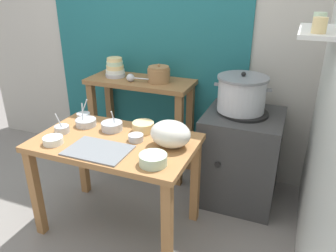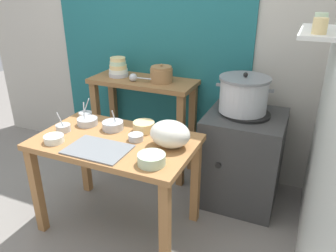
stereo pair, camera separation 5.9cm
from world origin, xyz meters
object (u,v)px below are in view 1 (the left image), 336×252
(bowl_stack_enamel, at_px, (115,68))
(prep_bowl_4, at_px, (112,126))
(ladle, at_px, (132,78))
(prep_bowl_0, at_px, (86,122))
(prep_table, at_px, (115,155))
(prep_bowl_3, at_px, (62,129))
(prep_bowl_2, at_px, (153,159))
(back_shelf_table, at_px, (141,103))
(plastic_bag, at_px, (170,134))
(steamer_pot, at_px, (242,94))
(serving_tray, at_px, (98,150))
(prep_bowl_1, at_px, (143,127))
(stove_block, at_px, (240,157))
(prep_bowl_5, at_px, (53,140))
(prep_bowl_7, at_px, (136,137))
(prep_bowl_6, at_px, (84,116))
(clay_pot, at_px, (159,74))

(bowl_stack_enamel, relative_size, prep_bowl_4, 1.13)
(ladle, bearing_deg, prep_bowl_0, -96.95)
(prep_table, distance_m, bowl_stack_enamel, 1.03)
(prep_bowl_3, distance_m, prep_bowl_4, 0.35)
(prep_bowl_0, bearing_deg, prep_bowl_2, -25.44)
(bowl_stack_enamel, distance_m, prep_bowl_4, 0.82)
(back_shelf_table, bearing_deg, plastic_bag, -52.41)
(steamer_pot, xyz_separation_m, serving_tray, (-0.73, -0.89, -0.19))
(ladle, xyz_separation_m, plastic_bag, (0.63, -0.69, -0.13))
(back_shelf_table, relative_size, prep_bowl_3, 6.48)
(plastic_bag, bearing_deg, prep_bowl_1, 151.52)
(stove_block, bearing_deg, steamer_pot, 153.38)
(prep_bowl_0, height_order, prep_bowl_4, prep_bowl_0)
(bowl_stack_enamel, distance_m, prep_bowl_0, 0.75)
(stove_block, xyz_separation_m, plastic_bag, (-0.37, -0.64, 0.43))
(bowl_stack_enamel, xyz_separation_m, serving_tray, (0.45, -1.01, -0.25))
(prep_bowl_0, distance_m, prep_bowl_3, 0.19)
(prep_bowl_3, relative_size, prep_bowl_5, 1.13)
(prep_bowl_1, height_order, prep_bowl_7, prep_bowl_1)
(plastic_bag, height_order, prep_bowl_2, plastic_bag)
(prep_bowl_5, xyz_separation_m, prep_bowl_6, (-0.06, 0.44, 0.00))
(plastic_bag, bearing_deg, bowl_stack_enamel, 137.38)
(clay_pot, bearing_deg, steamer_pot, -8.45)
(prep_bowl_7, bearing_deg, bowl_stack_enamel, 127.27)
(prep_bowl_1, bearing_deg, bowl_stack_enamel, 132.47)
(plastic_bag, bearing_deg, prep_bowl_3, -173.78)
(stove_block, relative_size, ladle, 2.72)
(prep_bowl_3, xyz_separation_m, prep_bowl_7, (0.55, 0.08, -0.00))
(back_shelf_table, bearing_deg, prep_bowl_6, -109.23)
(stove_block, relative_size, prep_bowl_4, 4.92)
(back_shelf_table, height_order, prep_bowl_7, back_shelf_table)
(back_shelf_table, xyz_separation_m, prep_bowl_2, (0.59, -1.03, 0.08))
(clay_pot, relative_size, bowl_stack_enamel, 1.09)
(prep_bowl_0, bearing_deg, plastic_bag, -6.34)
(stove_block, height_order, prep_bowl_2, prep_bowl_2)
(prep_bowl_3, bearing_deg, back_shelf_table, 76.80)
(prep_bowl_0, bearing_deg, prep_table, -23.45)
(clay_pot, bearing_deg, prep_bowl_7, -78.13)
(plastic_bag, height_order, prep_bowl_0, plastic_bag)
(serving_tray, xyz_separation_m, prep_bowl_5, (-0.33, -0.02, 0.02))
(back_shelf_table, distance_m, prep_bowl_0, 0.71)
(prep_bowl_0, bearing_deg, prep_bowl_3, -118.35)
(bowl_stack_enamel, bearing_deg, plastic_bag, -42.62)
(prep_bowl_3, height_order, prep_bowl_4, prep_bowl_4)
(steamer_pot, relative_size, plastic_bag, 1.62)
(prep_bowl_2, bearing_deg, prep_bowl_5, 179.96)
(prep_table, xyz_separation_m, prep_bowl_4, (-0.10, 0.14, 0.14))
(back_shelf_table, bearing_deg, prep_bowl_3, -103.20)
(stove_block, xyz_separation_m, prep_bowl_0, (-1.08, -0.56, 0.36))
(prep_table, height_order, prep_bowl_5, prep_bowl_5)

